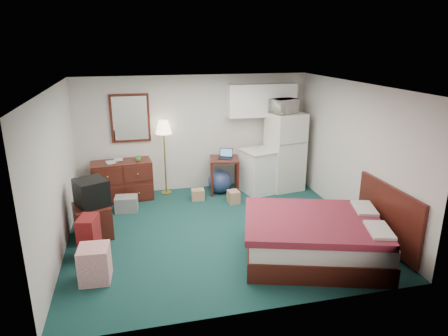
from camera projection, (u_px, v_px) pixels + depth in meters
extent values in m
cube|color=#103634|center=(218.00, 231.00, 6.99)|extent=(5.00, 4.50, 0.01)
cube|color=silver|center=(217.00, 86.00, 6.23)|extent=(5.00, 4.50, 0.01)
cube|color=silver|center=(195.00, 133.00, 8.69)|extent=(5.00, 0.01, 2.50)
cube|color=silver|center=(260.00, 218.00, 4.52)|extent=(5.00, 0.01, 2.50)
cube|color=silver|center=(57.00, 173.00, 6.05)|extent=(0.01, 4.50, 2.50)
cube|color=silver|center=(353.00, 153.00, 7.16)|extent=(0.01, 4.50, 2.50)
sphere|color=navy|center=(220.00, 181.00, 8.67)|extent=(0.53, 0.53, 0.52)
imported|color=silver|center=(284.00, 104.00, 8.40)|extent=(0.63, 0.52, 0.38)
imported|color=#98745A|center=(106.00, 158.00, 8.00)|extent=(0.18, 0.05, 0.24)
imported|color=#98745A|center=(113.00, 155.00, 8.18)|extent=(0.18, 0.03, 0.24)
imported|color=#489742|center=(138.00, 158.00, 8.17)|extent=(0.15, 0.14, 0.12)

